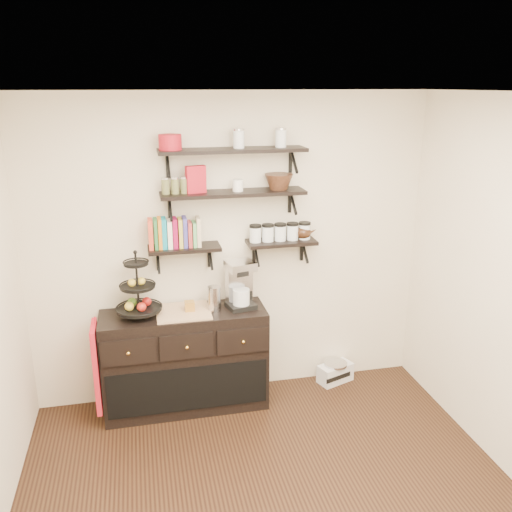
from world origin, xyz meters
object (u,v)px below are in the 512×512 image
(fruit_stand, at_px, (139,295))
(coffee_maker, at_px, (240,285))
(sideboard, at_px, (185,360))
(radio, at_px, (335,372))

(fruit_stand, xyz_separation_m, coffee_maker, (0.85, 0.02, 0.01))
(coffee_maker, bearing_deg, sideboard, 170.73)
(fruit_stand, distance_m, coffee_maker, 0.85)
(sideboard, distance_m, fruit_stand, 0.73)
(radio, bearing_deg, coffee_maker, 164.60)
(sideboard, xyz_separation_m, coffee_maker, (0.50, 0.03, 0.65))
(fruit_stand, bearing_deg, radio, 3.17)
(coffee_maker, height_order, radio, coffee_maker)
(coffee_maker, xyz_separation_m, radio, (0.94, 0.08, -1.00))
(fruit_stand, xyz_separation_m, radio, (1.79, 0.10, -0.99))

